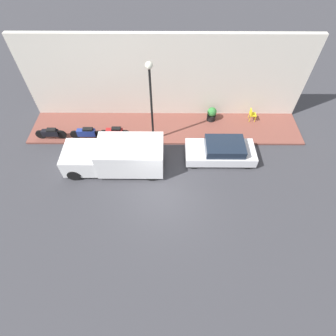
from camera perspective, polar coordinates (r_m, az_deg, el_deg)
The scene contains 11 objects.
ground_plane at distance 13.71m, azimuth -0.80°, elevation -5.60°, with size 60.00×60.00×0.00m, color #38383D.
sidewalk at distance 16.86m, azimuth -0.56°, elevation 8.69°, with size 2.78×16.83×0.12m.
building_facade at distance 16.50m, azimuth -0.56°, elevation 18.98°, with size 0.30×16.83×5.30m.
parked_car at distance 15.07m, azimuth 11.51°, elevation 3.65°, with size 1.72×3.89×1.19m.
delivery_van at distance 14.37m, azimuth -11.33°, elevation 2.59°, with size 2.01×5.36×1.76m.
motorcycle_black at distance 17.32m, azimuth -24.17°, elevation 6.93°, with size 0.30×1.85×0.75m.
motorcycle_blue at distance 16.55m, azimuth -17.29°, elevation 7.29°, with size 0.30×2.01×0.80m.
motorcycle_red at distance 16.16m, azimuth -11.50°, elevation 7.58°, with size 0.30×1.86×0.81m.
streetlamp at distance 13.86m, azimuth -3.82°, elevation 16.46°, with size 0.38×0.38×5.03m.
potted_plant at distance 17.29m, azimuth 9.49°, elevation 11.53°, with size 0.58×0.58×0.93m.
cafe_chair at distance 17.84m, azimuth 17.82°, elevation 11.14°, with size 0.40×0.40×0.85m.
Camera 1 is at (-7.46, -0.24, 11.51)m, focal length 28.00 mm.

